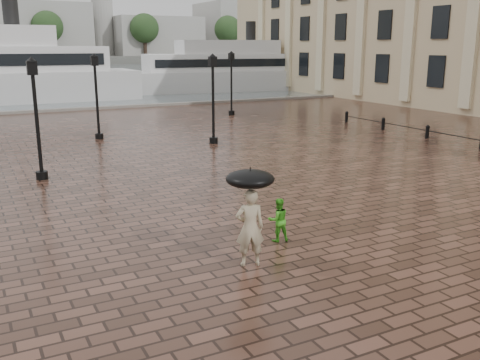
# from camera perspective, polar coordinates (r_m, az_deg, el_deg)

# --- Properties ---
(ground) EXTENTS (300.00, 300.00, 0.00)m
(ground) POSITION_cam_1_polar(r_m,az_deg,el_deg) (14.66, 9.36, -5.74)
(ground) COLOR #332017
(ground) RESTS_ON ground
(harbour_water) EXTENTS (240.00, 240.00, 0.00)m
(harbour_water) POSITION_cam_1_polar(r_m,az_deg,el_deg) (103.46, -23.00, 10.36)
(harbour_water) COLOR #465155
(harbour_water) RESTS_ON ground
(quay_edge) EXTENTS (80.00, 0.60, 0.30)m
(quay_edge) POSITION_cam_1_polar(r_m,az_deg,el_deg) (44.08, -16.31, 7.19)
(quay_edge) COLOR slate
(quay_edge) RESTS_ON ground
(distant_skyline) EXTENTS (102.50, 22.00, 33.00)m
(distant_skyline) POSITION_cam_1_polar(r_m,az_deg,el_deg) (170.68, -8.23, 15.58)
(distant_skyline) COLOR #9C9A93
(distant_skyline) RESTS_ON ground
(street_lamps) EXTENTS (21.44, 14.44, 4.40)m
(street_lamps) POSITION_cam_1_polar(r_m,az_deg,el_deg) (29.50, -14.12, 8.67)
(street_lamps) COLOR black
(street_lamps) RESTS_ON ground
(adult_pedestrian) EXTENTS (0.77, 0.62, 1.82)m
(adult_pedestrian) POSITION_cam_1_polar(r_m,az_deg,el_deg) (12.23, 1.06, -5.10)
(adult_pedestrian) COLOR tan
(adult_pedestrian) RESTS_ON ground
(child_pedestrian) EXTENTS (0.62, 0.52, 1.15)m
(child_pedestrian) POSITION_cam_1_polar(r_m,az_deg,el_deg) (13.86, 4.10, -4.25)
(child_pedestrian) COLOR green
(child_pedestrian) RESTS_ON ground
(ferry_far) EXTENTS (23.26, 7.85, 7.48)m
(ferry_far) POSITION_cam_1_polar(r_m,az_deg,el_deg) (60.50, -1.30, 11.64)
(ferry_far) COLOR silver
(ferry_far) RESTS_ON ground
(umbrella) EXTENTS (1.10, 1.10, 1.18)m
(umbrella) POSITION_cam_1_polar(r_m,az_deg,el_deg) (11.90, 1.08, 0.12)
(umbrella) COLOR black
(umbrella) RESTS_ON ground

